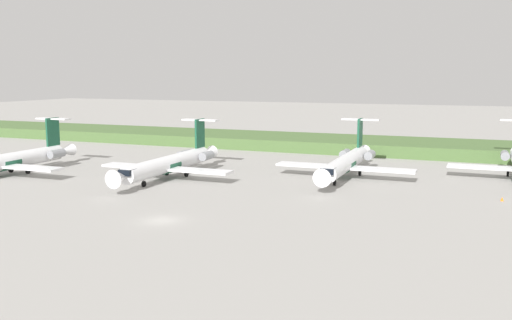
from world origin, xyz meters
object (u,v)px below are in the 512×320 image
(regional_jet_fourth, at_px, (347,162))
(safety_cone_front_marker, at_px, (502,199))
(regional_jet_second, at_px, (10,160))
(regional_jet_third, at_px, (171,163))

(regional_jet_fourth, height_order, safety_cone_front_marker, regional_jet_fourth)
(regional_jet_second, height_order, regional_jet_fourth, same)
(regional_jet_second, bearing_deg, regional_jet_fourth, 20.12)
(regional_jet_second, distance_m, safety_cone_front_marker, 77.45)
(regional_jet_second, relative_size, safety_cone_front_marker, 56.36)
(regional_jet_third, relative_size, regional_jet_fourth, 1.00)
(regional_jet_third, distance_m, regional_jet_fourth, 29.15)
(regional_jet_third, bearing_deg, regional_jet_second, -163.87)
(regional_jet_second, height_order, regional_jet_third, same)
(safety_cone_front_marker, bearing_deg, regional_jet_fourth, 156.76)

